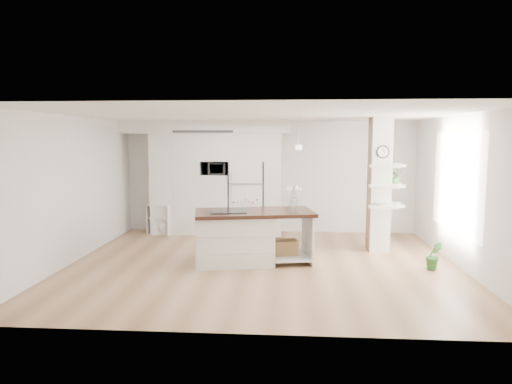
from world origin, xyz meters
TOP-DOWN VIEW (x-y plane):
  - floor at (0.00, 0.00)m, footprint 7.00×6.00m
  - room at (0.00, 0.00)m, footprint 7.04×6.04m
  - cabinet_wall at (-1.45, 2.67)m, footprint 4.00×0.71m
  - refrigerator at (-0.53, 2.68)m, footprint 0.78×0.69m
  - column at (2.38, 1.13)m, footprint 0.69×0.90m
  - window at (3.48, 0.30)m, footprint 0.00×2.40m
  - pendant_light at (1.70, 0.15)m, footprint 0.12×0.12m
  - kitchen_island at (-0.40, 0.07)m, footprint 2.29×1.40m
  - bookshelf at (-2.55, 2.49)m, footprint 0.68×0.51m
  - floor_plant_a at (3.00, -0.15)m, footprint 0.29×0.24m
  - floor_plant_b at (2.21, 1.56)m, footprint 0.26×0.26m
  - microwave at (-1.27, 2.62)m, footprint 0.54×0.37m
  - shelf_plant at (2.63, 1.30)m, footprint 0.27×0.23m
  - decor_bowl at (2.30, 0.90)m, footprint 0.22×0.22m

SIDE VIEW (x-z plane):
  - floor at x=0.00m, z-range -0.01..0.01m
  - floor_plant_b at x=2.21m, z-range 0.00..0.42m
  - floor_plant_a at x=3.00m, z-range 0.00..0.51m
  - bookshelf at x=-2.55m, z-range -0.05..0.67m
  - kitchen_island at x=-0.40m, z-range -0.27..1.27m
  - refrigerator at x=-0.53m, z-range 0.00..1.75m
  - decor_bowl at x=2.30m, z-range 0.98..1.03m
  - column at x=2.38m, z-range 0.00..2.70m
  - window at x=3.48m, z-range 0.30..2.70m
  - cabinet_wall at x=-1.45m, z-range 0.16..2.86m
  - shelf_plant at x=2.63m, z-range 1.38..1.67m
  - microwave at x=-1.27m, z-range 1.42..1.72m
  - room at x=0.00m, z-range 0.50..3.22m
  - pendant_light at x=1.70m, z-range 2.07..2.17m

